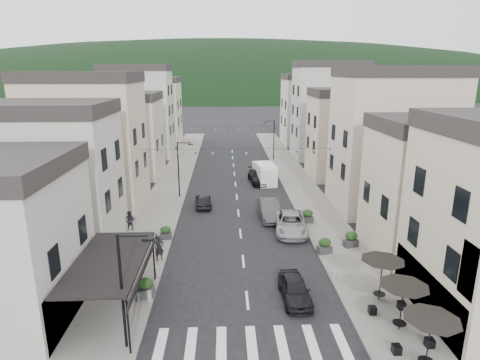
# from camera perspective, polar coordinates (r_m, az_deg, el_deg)

# --- Properties ---
(sidewalk_left) EXTENTS (4.00, 76.00, 0.12)m
(sidewalk_left) POSITION_cam_1_polar(r_m,az_deg,el_deg) (49.03, -9.48, -0.29)
(sidewalk_left) COLOR slate
(sidewalk_left) RESTS_ON ground
(sidewalk_right) EXTENTS (4.00, 76.00, 0.12)m
(sidewalk_right) POSITION_cam_1_polar(r_m,az_deg,el_deg) (49.41, 8.04, -0.11)
(sidewalk_right) COLOR slate
(sidewalk_right) RESTS_ON ground
(hill_backdrop) EXTENTS (640.00, 360.00, 70.00)m
(hill_backdrop) POSITION_cam_1_polar(r_m,az_deg,el_deg) (315.13, -2.04, 12.92)
(hill_backdrop) COLOR black
(hill_backdrop) RESTS_ON ground
(boutique_awning) EXTENTS (3.77, 7.50, 3.28)m
(boutique_awning) POSITION_cam_1_polar(r_m,az_deg,el_deg) (23.01, -17.47, -11.09)
(boutique_awning) COLOR black
(boutique_awning) RESTS_ON ground
(buildings_row_left) EXTENTS (10.20, 54.16, 14.00)m
(buildings_row_left) POSITION_cam_1_polar(r_m,az_deg,el_deg) (54.70, -16.37, 7.40)
(buildings_row_left) COLOR beige
(buildings_row_left) RESTS_ON ground
(buildings_row_right) EXTENTS (10.20, 54.16, 14.50)m
(buildings_row_right) POSITION_cam_1_polar(r_m,az_deg,el_deg) (54.22, 14.80, 7.66)
(buildings_row_right) COLOR #C2B59A
(buildings_row_right) RESTS_ON ground
(cafe_terrace) EXTENTS (2.50, 8.10, 2.53)m
(cafe_terrace) POSITION_cam_1_polar(r_m,az_deg,el_deg) (22.50, 22.22, -14.37)
(cafe_terrace) COLOR black
(cafe_terrace) RESTS_ON ground
(streetlamp_left_near) EXTENTS (1.70, 0.56, 6.00)m
(streetlamp_left_near) POSITION_cam_1_polar(r_m,az_deg,el_deg) (19.82, -15.77, -13.53)
(streetlamp_left_near) COLOR black
(streetlamp_left_near) RESTS_ON ground
(streetlamp_left_far) EXTENTS (1.70, 0.56, 6.00)m
(streetlamp_left_far) POSITION_cam_1_polar(r_m,az_deg,el_deg) (42.17, -8.41, 2.30)
(streetlamp_left_far) COLOR black
(streetlamp_left_far) RESTS_ON ground
(streetlamp_right_far) EXTENTS (1.70, 0.56, 6.00)m
(streetlamp_right_far) POSITION_cam_1_polar(r_m,az_deg,el_deg) (60.01, 4.59, 6.28)
(streetlamp_right_far) COLOR black
(streetlamp_right_far) RESTS_ON ground
(bollards) EXTENTS (11.66, 10.26, 0.60)m
(bollards) POSITION_cam_1_polar(r_m,az_deg,el_deg) (24.00, 1.10, -16.51)
(bollards) COLOR gray
(bollards) RESTS_ON ground
(bunting_near) EXTENTS (19.00, 0.28, 0.62)m
(bunting_near) POSITION_cam_1_polar(r_m,az_deg,el_deg) (37.61, -0.30, 3.94)
(bunting_near) COLOR black
(bunting_near) RESTS_ON ground
(bunting_far) EXTENTS (19.00, 0.28, 0.62)m
(bunting_far) POSITION_cam_1_polar(r_m,az_deg,el_deg) (53.39, -0.88, 7.32)
(bunting_far) COLOR black
(bunting_far) RESTS_ON ground
(parked_car_a) EXTENTS (1.74, 4.02, 1.35)m
(parked_car_a) POSITION_cam_1_polar(r_m,az_deg,el_deg) (24.59, 7.80, -15.11)
(parked_car_a) COLOR black
(parked_car_a) RESTS_ON ground
(parked_car_b) EXTENTS (1.92, 5.07, 1.65)m
(parked_car_b) POSITION_cam_1_polar(r_m,az_deg,el_deg) (36.71, 4.23, -4.22)
(parked_car_b) COLOR #353538
(parked_car_b) RESTS_ON ground
(parked_car_c) EXTENTS (3.04, 5.77, 1.55)m
(parked_car_c) POSITION_cam_1_polar(r_m,az_deg,el_deg) (33.90, 7.23, -6.09)
(parked_car_c) COLOR #919499
(parked_car_c) RESTS_ON ground
(parked_car_d) EXTENTS (2.61, 5.35, 1.50)m
(parked_car_d) POSITION_cam_1_polar(r_m,az_deg,el_deg) (48.13, 2.66, 0.46)
(parked_car_d) COLOR black
(parked_car_d) RESTS_ON ground
(parked_car_e) EXTENTS (1.87, 4.01, 1.33)m
(parked_car_e) POSITION_cam_1_polar(r_m,az_deg,el_deg) (39.90, -5.24, -2.87)
(parked_car_e) COLOR black
(parked_car_e) RESTS_ON ground
(delivery_van) EXTENTS (2.66, 5.32, 2.44)m
(delivery_van) POSITION_cam_1_polar(r_m,az_deg,el_deg) (48.15, 3.49, 1.01)
(delivery_van) COLOR white
(delivery_van) RESTS_ON ground
(pedestrian_a) EXTENTS (0.79, 0.70, 1.83)m
(pedestrian_a) POSITION_cam_1_polar(r_m,az_deg,el_deg) (29.10, -11.43, -9.45)
(pedestrian_a) COLOR black
(pedestrian_a) RESTS_ON sidewalk_left
(pedestrian_b) EXTENTS (0.90, 0.76, 1.66)m
(pedestrian_b) POSITION_cam_1_polar(r_m,az_deg,el_deg) (34.85, -15.36, -5.61)
(pedestrian_b) COLOR black
(pedestrian_b) RESTS_ON sidewalk_left
(planter_la) EXTENTS (1.25, 0.96, 1.24)m
(planter_la) POSITION_cam_1_polar(r_m,az_deg,el_deg) (25.04, -13.33, -14.69)
(planter_la) COLOR #323234
(planter_la) RESTS_ON sidewalk_left
(planter_lb) EXTENTS (1.02, 0.65, 1.07)m
(planter_lb) POSITION_cam_1_polar(r_m,az_deg,el_deg) (32.62, -10.54, -7.36)
(planter_lb) COLOR #2A2A2C
(planter_lb) RESTS_ON sidewalk_left
(planter_ra) EXTENTS (1.21, 0.88, 1.21)m
(planter_ra) POSITION_cam_1_polar(r_m,az_deg,el_deg) (31.87, 15.51, -8.11)
(planter_ra) COLOR #2D2C2F
(planter_ra) RESTS_ON sidewalk_right
(planter_rb) EXTENTS (1.17, 0.84, 1.17)m
(planter_rb) POSITION_cam_1_polar(r_m,az_deg,el_deg) (30.33, 11.93, -9.13)
(planter_rb) COLOR #333235
(planter_rb) RESTS_ON sidewalk_right
(planter_rc) EXTENTS (1.11, 0.68, 1.18)m
(planter_rc) POSITION_cam_1_polar(r_m,az_deg,el_deg) (35.90, 9.59, -5.08)
(planter_rc) COLOR #2D2D2F
(planter_rc) RESTS_ON sidewalk_right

